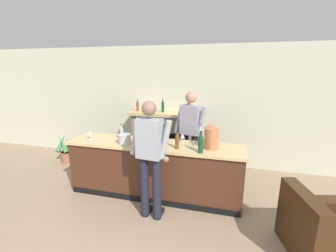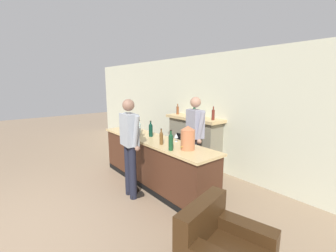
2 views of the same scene
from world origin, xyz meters
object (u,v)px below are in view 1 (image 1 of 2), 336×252
object	(u,v)px
wine_bottle_port_short	(200,135)
wine_glass_mid_counter	(90,133)
copper_dispenser	(212,136)
wine_bottle_merlot_tall	(177,141)
person_customer	(150,156)
ice_bucket_steel	(125,139)
potted_plant_corner	(67,151)
fireplace_stone	(163,138)
person_bartender	(190,134)
wine_bottle_burgundy_dark	(145,133)
wine_bottle_cabernet_heavy	(201,143)
wine_glass_near_bucket	(193,143)
wine_bottle_rose_blush	(122,133)
armchair_black	(319,235)
wine_glass_by_dispenser	(182,136)

from	to	relation	value
wine_bottle_port_short	wine_glass_mid_counter	bearing A→B (deg)	-172.07
copper_dispenser	wine_bottle_merlot_tall	size ratio (longest dim) A/B	1.39
copper_dispenser	person_customer	bearing A→B (deg)	-142.25
ice_bucket_steel	wine_bottle_merlot_tall	size ratio (longest dim) A/B	0.77
potted_plant_corner	fireplace_stone	bearing A→B (deg)	12.59
person_bartender	wine_bottle_burgundy_dark	bearing A→B (deg)	-141.36
wine_bottle_cabernet_heavy	wine_glass_near_bucket	world-z (taller)	wine_bottle_cabernet_heavy
copper_dispenser	person_bartender	bearing A→B (deg)	125.88
potted_plant_corner	wine_bottle_rose_blush	bearing A→B (deg)	-23.22
person_bartender	wine_bottle_cabernet_heavy	distance (m)	0.93
armchair_black	wine_bottle_burgundy_dark	bearing A→B (deg)	161.23
ice_bucket_steel	potted_plant_corner	bearing A→B (deg)	153.80
person_customer	wine_bottle_merlot_tall	xyz separation A→B (m)	(0.29, 0.49, 0.10)
person_bartender	wine_bottle_cabernet_heavy	bearing A→B (deg)	-70.54
fireplace_stone	copper_dispenser	xyz separation A→B (m)	(1.21, -1.38, 0.54)
person_customer	wine_bottle_cabernet_heavy	xyz separation A→B (m)	(0.68, 0.39, 0.13)
armchair_black	wine_glass_by_dispenser	world-z (taller)	wine_glass_by_dispenser
person_customer	copper_dispenser	bearing A→B (deg)	37.75
potted_plant_corner	copper_dispenser	world-z (taller)	copper_dispenser
wine_bottle_rose_blush	wine_bottle_cabernet_heavy	xyz separation A→B (m)	(1.46, -0.30, 0.02)
wine_glass_by_dispenser	wine_bottle_merlot_tall	bearing A→B (deg)	-93.63
wine_glass_by_dispenser	ice_bucket_steel	bearing A→B (deg)	-160.24
fireplace_stone	wine_bottle_merlot_tall	world-z (taller)	fireplace_stone
person_bartender	wine_bottle_burgundy_dark	distance (m)	0.92
person_bartender	wine_bottle_cabernet_heavy	world-z (taller)	person_bartender
fireplace_stone	wine_bottle_cabernet_heavy	distance (m)	2.01
fireplace_stone	wine_bottle_port_short	xyz separation A→B (m)	(1.00, -1.19, 0.48)
person_customer	wine_glass_near_bucket	size ratio (longest dim) A/B	10.91
person_bartender	ice_bucket_steel	world-z (taller)	person_bartender
wine_bottle_burgundy_dark	wine_bottle_port_short	xyz separation A→B (m)	(0.96, 0.15, -0.00)
wine_bottle_port_short	wine_bottle_merlot_tall	distance (m)	0.47
armchair_black	wine_glass_near_bucket	size ratio (longest dim) A/B	5.94
potted_plant_corner	wine_bottle_burgundy_dark	size ratio (longest dim) A/B	2.06
potted_plant_corner	wine_bottle_merlot_tall	distance (m)	3.26
person_customer	wine_bottle_merlot_tall	bearing A→B (deg)	59.07
person_bartender	wine_bottle_rose_blush	world-z (taller)	person_bartender
copper_dispenser	ice_bucket_steel	world-z (taller)	copper_dispenser
ice_bucket_steel	wine_glass_by_dispenser	bearing A→B (deg)	19.76
ice_bucket_steel	wine_bottle_cabernet_heavy	world-z (taller)	wine_bottle_cabernet_heavy
copper_dispenser	wine_bottle_burgundy_dark	size ratio (longest dim) A/B	1.22
armchair_black	wine_glass_by_dispenser	distance (m)	2.29
wine_bottle_merlot_tall	wine_bottle_burgundy_dark	bearing A→B (deg)	162.37
wine_glass_by_dispenser	potted_plant_corner	bearing A→B (deg)	167.26
copper_dispenser	wine_bottle_rose_blush	world-z (taller)	copper_dispenser
copper_dispenser	wine_glass_near_bucket	size ratio (longest dim) A/B	2.46
fireplace_stone	armchair_black	bearing A→B (deg)	-40.30
fireplace_stone	wine_bottle_burgundy_dark	distance (m)	1.42
wine_glass_mid_counter	wine_glass_by_dispenser	xyz separation A→B (m)	(1.67, 0.27, -0.01)
person_bartender	wine_bottle_burgundy_dark	world-z (taller)	person_bartender
person_customer	wine_glass_near_bucket	distance (m)	0.76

